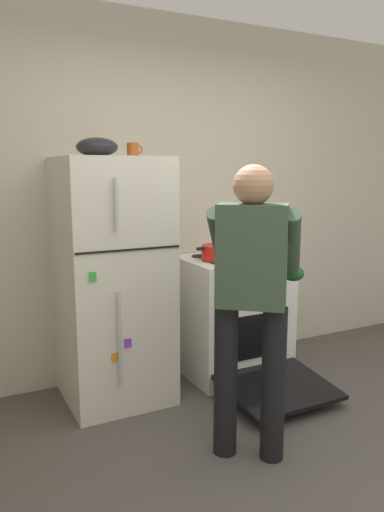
# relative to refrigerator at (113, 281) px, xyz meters

# --- Properties ---
(ground) EXTENTS (8.00, 8.00, 0.00)m
(ground) POSITION_rel_refrigerator_xyz_m (0.54, -1.57, -0.83)
(ground) COLOR #4C4742
(kitchen_wall_back) EXTENTS (6.00, 0.10, 2.70)m
(kitchen_wall_back) POSITION_rel_refrigerator_xyz_m (0.54, 0.38, 0.52)
(kitchen_wall_back) COLOR beige
(kitchen_wall_back) RESTS_ON ground
(refrigerator) EXTENTS (0.68, 0.72, 1.65)m
(refrigerator) POSITION_rel_refrigerator_xyz_m (0.00, 0.00, 0.00)
(refrigerator) COLOR silver
(refrigerator) RESTS_ON ground
(stove_range) EXTENTS (0.76, 1.22, 0.92)m
(stove_range) POSITION_rel_refrigerator_xyz_m (0.95, -0.02, -0.38)
(stove_range) COLOR white
(stove_range) RESTS_ON ground
(person_cook) EXTENTS (0.68, 0.72, 1.60)m
(person_cook) POSITION_rel_refrigerator_xyz_m (0.44, -1.01, 0.13)
(person_cook) COLOR black
(person_cook) RESTS_ON ground
(red_pot) EXTENTS (0.34, 0.24, 0.11)m
(red_pot) POSITION_rel_refrigerator_xyz_m (0.79, -0.05, 0.14)
(red_pot) COLOR red
(red_pot) RESTS_ON stove_range
(coffee_mug) EXTENTS (0.11, 0.08, 0.10)m
(coffee_mug) POSITION_rel_refrigerator_xyz_m (0.18, 0.05, 0.87)
(coffee_mug) COLOR #B24C1E
(coffee_mug) RESTS_ON refrigerator
(mixing_bowl) EXTENTS (0.27, 0.27, 0.12)m
(mixing_bowl) POSITION_rel_refrigerator_xyz_m (-0.08, 0.00, 0.89)
(mixing_bowl) COLOR black
(mixing_bowl) RESTS_ON refrigerator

